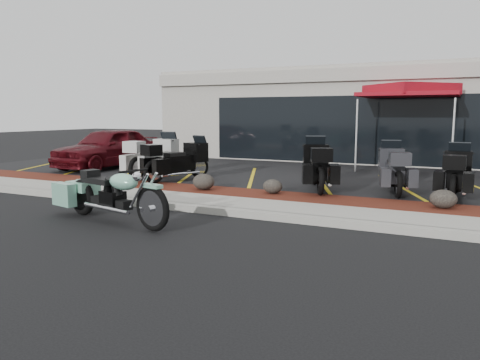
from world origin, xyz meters
The scene contains 18 objects.
ground centered at (0.00, 0.00, 0.00)m, with size 90.00×90.00×0.00m, color black.
curb centered at (0.00, 0.90, 0.07)m, with size 24.00×0.25×0.15m, color gray.
sidewalk centered at (0.00, 1.60, 0.07)m, with size 24.00×1.20×0.15m, color gray.
mulch_bed centered at (0.00, 2.80, 0.08)m, with size 24.00×1.20×0.16m, color #38160C.
upper_lot centered at (0.00, 8.20, 0.07)m, with size 26.00×9.60×0.15m, color black.
dealership_building centered at (0.00, 14.47, 2.01)m, with size 18.00×8.16×4.00m.
boulder_left centered at (-2.28, 2.71, 0.37)m, with size 0.59×0.49×0.42m, color black.
boulder_mid centered at (-0.46, 2.96, 0.33)m, with size 0.49×0.41×0.35m, color black.
boulder_right centered at (3.42, 2.80, 0.35)m, with size 0.55×0.46×0.39m, color black.
hero_cruiser centered at (-1.20, -0.94, 0.56)m, with size 3.17×0.80×1.12m, color #79BDA0, non-canonical shape.
touring_white centered at (-4.92, 5.01, 0.84)m, with size 2.39×0.91×1.39m, color silver, non-canonical shape.
touring_black_front centered at (-3.53, 4.61, 0.81)m, with size 2.26×0.86×1.31m, color black, non-canonical shape.
touring_black_mid centered at (0.05, 4.82, 0.83)m, with size 2.35×0.90×1.37m, color black, non-canonical shape.
touring_grey centered at (2.00, 5.20, 0.79)m, with size 2.20×0.84×1.28m, color #2C2D31, non-canonical shape.
touring_black_rear centered at (3.64, 5.11, 0.78)m, with size 2.18×0.83×1.27m, color black, non-canonical shape.
parked_car centered at (-7.97, 5.60, 0.89)m, with size 1.74×4.33×1.48m, color #480A10.
traffic_cone centered at (-0.56, 7.38, 0.38)m, with size 0.31×0.31×0.45m, color #F74B08.
popup_canopy centered at (1.91, 9.85, 2.85)m, with size 3.71×3.71×2.98m.
Camera 1 is at (3.76, -7.64, 2.10)m, focal length 35.00 mm.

